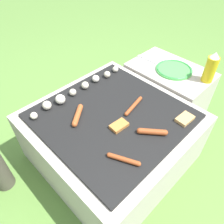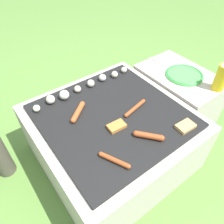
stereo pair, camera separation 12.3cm
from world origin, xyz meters
name	(u,v)px [view 1 (the left image)]	position (x,y,z in m)	size (l,w,h in m)	color
ground_plane	(112,155)	(0.00, 0.00, 0.00)	(14.00, 14.00, 0.00)	#567F38
grill	(112,137)	(0.00, 0.00, 0.20)	(0.87, 0.87, 0.40)	#B2AA9E
side_ledge	(166,91)	(0.64, 0.03, 0.20)	(0.39, 0.59, 0.40)	#B2AA9E
sausage_front_center	(78,115)	(-0.15, 0.12, 0.42)	(0.14, 0.12, 0.03)	#A34C23
sausage_back_right	(134,106)	(0.13, -0.05, 0.41)	(0.19, 0.06, 0.02)	#93421E
sausage_back_center	(124,159)	(-0.18, -0.26, 0.41)	(0.09, 0.15, 0.02)	#93421E
sausage_mid_left	(152,132)	(0.05, -0.25, 0.42)	(0.12, 0.13, 0.03)	#93421E
bread_slice_left	(185,119)	(0.26, -0.32, 0.41)	(0.10, 0.07, 0.02)	tan
bread_slice_center	(119,126)	(-0.04, -0.09, 0.41)	(0.10, 0.07, 0.02)	#B27033
mushroom_row	(76,91)	(-0.03, 0.29, 0.43)	(0.70, 0.07, 0.06)	beige
plate_colorful	(174,69)	(0.64, 0.01, 0.41)	(0.26, 0.26, 0.02)	#4CB24C
condiment_bottle	(211,68)	(0.69, -0.22, 0.50)	(0.07, 0.07, 0.21)	gold
fork_utensil	(145,59)	(0.61, 0.25, 0.40)	(0.02, 0.17, 0.01)	silver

